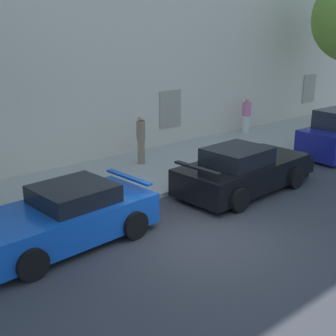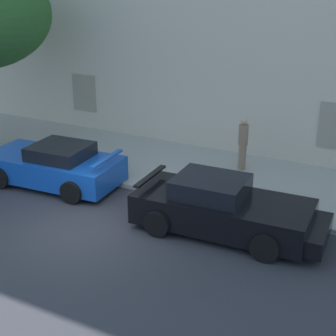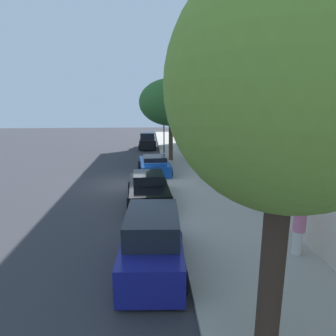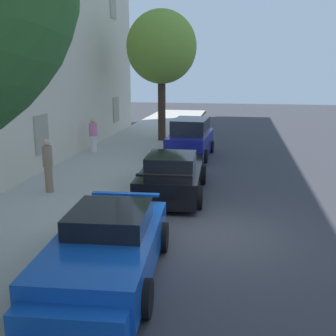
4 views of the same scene
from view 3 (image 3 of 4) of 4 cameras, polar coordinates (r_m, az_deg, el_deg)
The scene contains 13 objects.
ground_plane at distance 18.03m, azimuth -8.34°, elevation -3.14°, with size 80.00×80.00×0.00m, color #333338.
sidewalk at distance 18.23m, azimuth 6.50°, elevation -2.68°, with size 60.00×4.29×0.14m, color #A8A399.
building_facade at distance 18.82m, azimuth 19.95°, elevation 17.30°, with size 37.22×4.36×13.21m.
sportscar_red_lead at distance 20.42m, azimuth -2.74°, elevation 0.60°, with size 4.71×2.37×1.32m.
sportscar_yellow_flank at distance 14.52m, azimuth -3.78°, elevation -4.45°, with size 4.89×2.26×1.41m.
hatchback_parked at distance 31.33m, azimuth -4.02°, elevation 5.28°, with size 3.80×1.88×1.74m.
hatchback_distant at distance 8.96m, azimuth -3.07°, elevation -14.55°, with size 4.00×2.06×1.80m.
tree_near_kerb at distance 4.85m, azimuth 22.54°, elevation 14.30°, with size 3.76×3.76×6.98m.
tree_midblock at distance 24.02m, azimuth 0.57°, elevation 12.75°, with size 5.14×5.14×6.63m.
traffic_light at distance 27.68m, azimuth -0.96°, elevation 8.12°, with size 0.44×0.36×3.66m.
street_lamp at distance 26.43m, azimuth -0.36°, elevation 10.55°, with size 0.44×1.42×5.34m.
pedestrian_admiring at distance 15.88m, azimuth 10.49°, elevation -1.50°, with size 0.42×0.42×1.75m.
pedestrian_strolling at distance 10.31m, azimuth 24.27°, elevation -11.05°, with size 0.55×0.55×1.62m.
Camera 3 is at (17.28, 1.48, 4.94)m, focal length 31.06 mm.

